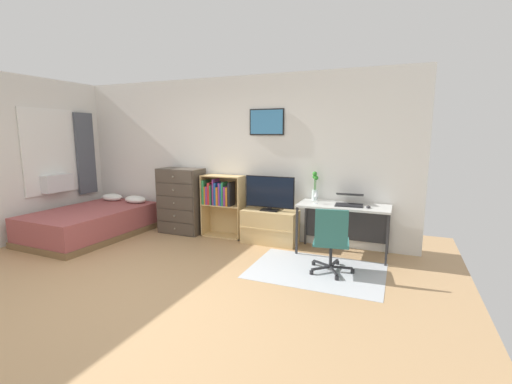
% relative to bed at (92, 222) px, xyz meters
% --- Properties ---
extents(ground_plane, '(7.20, 7.20, 0.00)m').
position_rel_bed_xyz_m(ground_plane, '(2.18, -1.35, -0.25)').
color(ground_plane, tan).
extents(wall_back_with_posters, '(6.12, 0.09, 2.70)m').
position_rel_bed_xyz_m(wall_back_with_posters, '(2.18, 1.08, 1.11)').
color(wall_back_with_posters, silver).
rests_on(wall_back_with_posters, ground_plane).
extents(area_rug, '(1.70, 1.20, 0.01)m').
position_rel_bed_xyz_m(area_rug, '(3.95, -0.05, -0.24)').
color(area_rug, '#B2B7BC').
rests_on(area_rug, ground_plane).
extents(bed, '(1.37, 2.08, 0.61)m').
position_rel_bed_xyz_m(bed, '(0.00, 0.00, 0.00)').
color(bed, brown).
rests_on(bed, ground_plane).
extents(dresser, '(0.78, 0.46, 1.16)m').
position_rel_bed_xyz_m(dresser, '(1.29, 0.81, 0.33)').
color(dresser, '#4C4238').
rests_on(dresser, ground_plane).
extents(bookshelf, '(0.72, 0.30, 1.06)m').
position_rel_bed_xyz_m(bookshelf, '(2.06, 0.87, 0.40)').
color(bookshelf, tan).
rests_on(bookshelf, ground_plane).
extents(tv_stand, '(0.90, 0.41, 0.54)m').
position_rel_bed_xyz_m(tv_stand, '(2.98, 0.82, 0.02)').
color(tv_stand, tan).
rests_on(tv_stand, ground_plane).
extents(television, '(0.81, 0.16, 0.56)m').
position_rel_bed_xyz_m(television, '(2.98, 0.80, 0.57)').
color(television, black).
rests_on(television, tv_stand).
extents(desk, '(1.30, 0.57, 0.74)m').
position_rel_bed_xyz_m(desk, '(4.15, 0.81, 0.36)').
color(desk, silver).
rests_on(desk, ground_plane).
extents(office_chair, '(0.58, 0.58, 0.86)m').
position_rel_bed_xyz_m(office_chair, '(4.13, -0.09, 0.21)').
color(office_chair, '#232326').
rests_on(office_chair, ground_plane).
extents(laptop, '(0.42, 0.45, 0.17)m').
position_rel_bed_xyz_m(laptop, '(4.22, 0.80, 0.56)').
color(laptop, black).
rests_on(laptop, desk).
extents(computer_mouse, '(0.06, 0.10, 0.03)m').
position_rel_bed_xyz_m(computer_mouse, '(4.50, 0.65, 0.51)').
color(computer_mouse, '#262628').
rests_on(computer_mouse, desk).
extents(bamboo_vase, '(0.09, 0.09, 0.45)m').
position_rel_bed_xyz_m(bamboo_vase, '(3.67, 0.94, 0.71)').
color(bamboo_vase, silver).
rests_on(bamboo_vase, desk).
extents(wine_glass, '(0.07, 0.07, 0.18)m').
position_rel_bed_xyz_m(wine_glass, '(3.75, 0.69, 0.63)').
color(wine_glass, silver).
rests_on(wine_glass, desk).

